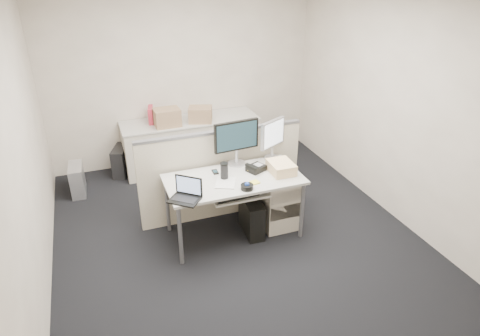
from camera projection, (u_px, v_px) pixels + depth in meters
name	position (u px, v px, depth m)	size (l,w,h in m)	color
floor	(234.00, 233.00, 5.03)	(4.00, 4.50, 0.01)	black
wall_back	(182.00, 74.00, 6.31)	(4.00, 0.02, 2.70)	beige
wall_front	(359.00, 253.00, 2.54)	(4.00, 0.02, 2.70)	beige
wall_left	(22.00, 153.00, 3.80)	(0.02, 4.50, 2.70)	beige
wall_right	(393.00, 104.00, 5.05)	(0.02, 4.50, 2.70)	beige
desk	(234.00, 183.00, 4.73)	(1.50, 0.75, 0.73)	#B9B6AD
keyboard_tray	(239.00, 194.00, 4.60)	(0.62, 0.32, 0.02)	#B9B6AD
drawer_pedestal	(276.00, 199.00, 5.10)	(0.40, 0.55, 0.65)	#B4B09D
cubicle_partition	(221.00, 175.00, 5.16)	(2.00, 0.06, 1.10)	beige
back_counter	(191.00, 143.00, 6.49)	(2.00, 0.60, 0.72)	#B4B09D
monitor_main	(236.00, 143.00, 4.90)	(0.54, 0.21, 0.54)	black
monitor_small	(272.00, 140.00, 5.05)	(0.39, 0.20, 0.48)	#B7B7BC
laptop	(184.00, 191.00, 4.23)	(0.29, 0.22, 0.22)	black
trackball	(247.00, 187.00, 4.47)	(0.13, 0.13, 0.05)	black
desk_phone	(256.00, 168.00, 4.85)	(0.20, 0.16, 0.06)	black
paper_stack	(226.00, 183.00, 4.60)	(0.21, 0.26, 0.01)	silver
sticky_pad	(255.00, 182.00, 4.61)	(0.09, 0.09, 0.01)	yellow
travel_mug	(224.00, 172.00, 4.65)	(0.08, 0.08, 0.18)	black
banana	(254.00, 169.00, 4.87)	(0.18, 0.04, 0.04)	yellow
cellphone	(215.00, 172.00, 4.82)	(0.06, 0.11, 0.01)	black
manila_folders	(281.00, 167.00, 4.81)	(0.25, 0.32, 0.12)	beige
keyboard	(236.00, 195.00, 4.54)	(0.47, 0.17, 0.03)	black
pc_tower_desk	(252.00, 216.00, 4.96)	(0.18, 0.46, 0.43)	black
pc_tower_spare_dark	(121.00, 161.00, 6.30)	(0.18, 0.45, 0.42)	black
pc_tower_spare_silver	(77.00, 179.00, 5.79)	(0.17, 0.44, 0.41)	#B7B7BC
cardboard_box_left	(167.00, 118.00, 6.05)	(0.36, 0.27, 0.27)	#977753
cardboard_box_right	(200.00, 115.00, 6.21)	(0.33, 0.26, 0.24)	#977753
red_binder	(151.00, 115.00, 6.18)	(0.06, 0.27, 0.25)	#B32839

